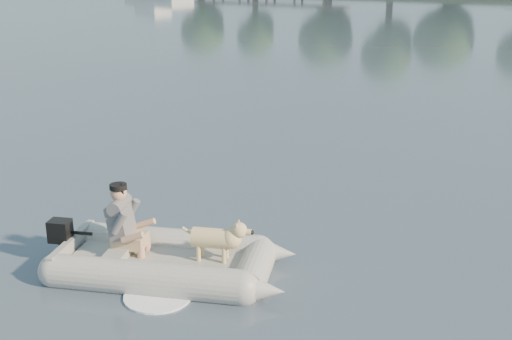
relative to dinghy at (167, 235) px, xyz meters
The scene contains 5 objects.
water 0.59m from the dinghy, 71.45° to the left, with size 160.00×160.00×0.00m, color #4E5C6A.
dinghy is the anchor object (origin of this frame).
man 0.63m from the dinghy, 166.84° to the right, with size 0.63×0.54×0.94m, color #5E5E63, non-canonical shape.
dog 0.57m from the dinghy, 21.97° to the left, with size 0.81×0.29×0.54m, color tan, non-canonical shape.
outboard_motor 1.47m from the dinghy, 162.60° to the right, with size 0.36×0.25×0.69m, color black, non-canonical shape.
Camera 1 is at (4.31, -6.22, 3.83)m, focal length 45.00 mm.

